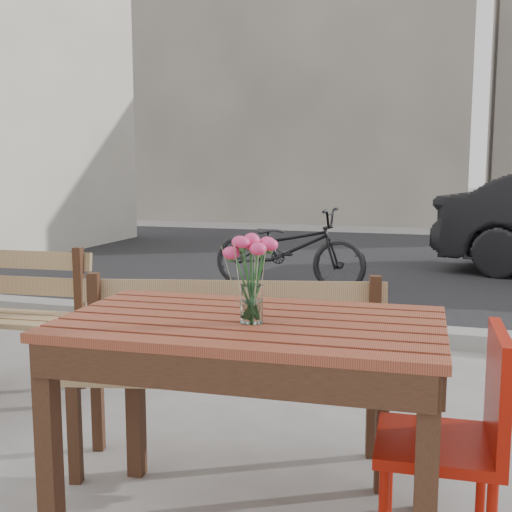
% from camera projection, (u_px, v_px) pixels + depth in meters
% --- Properties ---
extents(street, '(30.00, 8.12, 0.12)m').
position_uv_depth(street, '(380.00, 287.00, 6.97)').
color(street, black).
rests_on(street, ground).
extents(backdrop_buildings, '(15.50, 4.00, 8.00)m').
position_uv_depth(backdrop_buildings, '(435.00, 70.00, 15.25)').
color(backdrop_buildings, slate).
rests_on(backdrop_buildings, ground).
extents(main_table, '(1.35, 0.82, 0.81)m').
position_uv_depth(main_table, '(251.00, 356.00, 2.24)').
color(main_table, maroon).
rests_on(main_table, ground).
extents(main_bench, '(1.46, 0.74, 0.87)m').
position_uv_depth(main_bench, '(231.00, 348.00, 2.86)').
color(main_bench, olive).
rests_on(main_bench, ground).
extents(red_chair, '(0.42, 0.42, 0.81)m').
position_uv_depth(red_chair, '(462.00, 430.00, 2.12)').
color(red_chair, '#A11205').
rests_on(red_chair, ground).
extents(main_vase, '(0.17, 0.17, 0.30)m').
position_uv_depth(main_vase, '(252.00, 267.00, 2.14)').
color(main_vase, white).
rests_on(main_vase, main_table).
extents(bicycle, '(1.73, 0.69, 0.89)m').
position_uv_depth(bicycle, '(289.00, 248.00, 6.96)').
color(bicycle, black).
rests_on(bicycle, ground).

